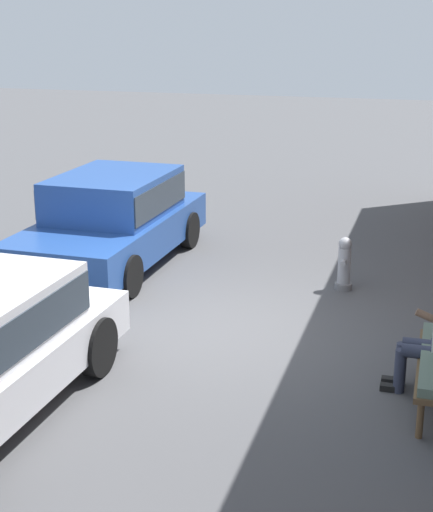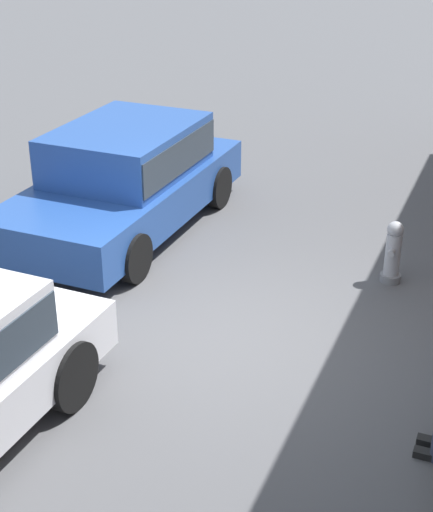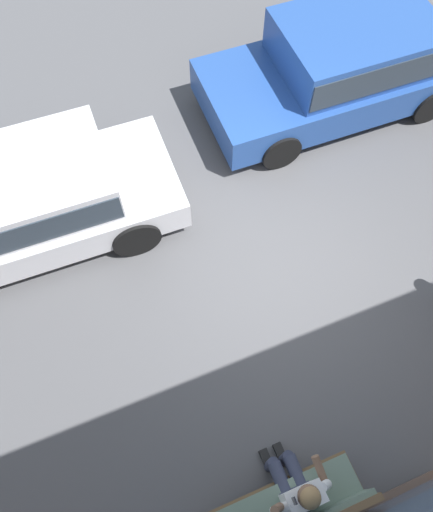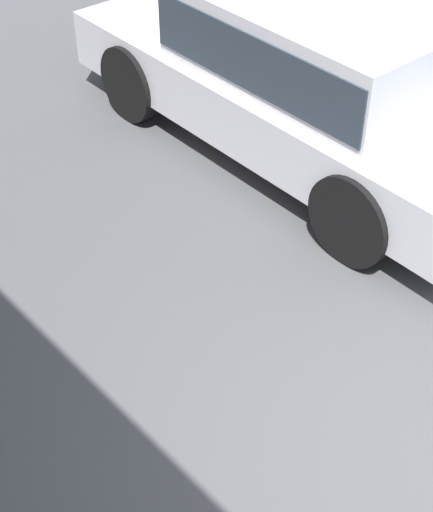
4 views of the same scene
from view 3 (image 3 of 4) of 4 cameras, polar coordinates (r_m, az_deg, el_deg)
The scene contains 4 objects.
ground_plane at distance 7.09m, azimuth 6.46°, elevation -1.24°, with size 60.00×60.00×0.00m, color #4C4C4F.
person_on_phone at distance 5.68m, azimuth 9.15°, elevation -24.74°, with size 0.73×0.74×1.33m.
parked_car_near at distance 8.58m, azimuth 14.20°, elevation 20.56°, with size 4.31×2.02×1.49m.
parked_car_mid at distance 7.16m, azimuth -20.91°, elevation 5.96°, with size 4.25×1.89×1.37m.
Camera 3 is at (1.91, 2.60, 6.31)m, focal length 35.00 mm.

